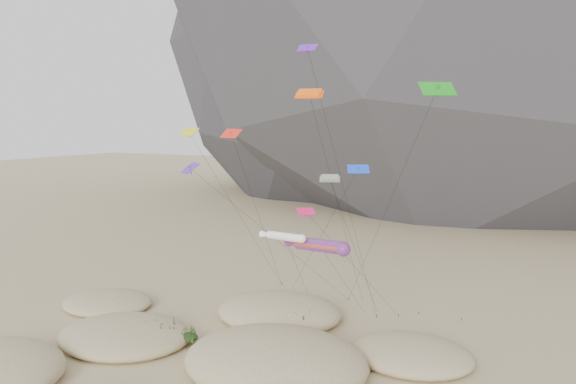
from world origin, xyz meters
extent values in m
ellipsoid|color=#2B2B30|center=(-37.00, 123.00, 44.00)|extent=(136.20, 127.83, 116.00)
ellipsoid|color=#CCB789|center=(-13.77, 4.42, 0.55)|extent=(13.40, 11.39, 2.46)
ellipsoid|color=#CCB789|center=(2.53, 4.96, 0.95)|extent=(16.18, 13.76, 4.22)
ellipsoid|color=#CCB789|center=(-3.19, 16.64, 0.73)|extent=(13.79, 11.72, 3.24)
ellipsoid|color=#CCB789|center=(12.29, 12.55, 0.51)|extent=(11.10, 9.43, 2.29)
ellipsoid|color=#CCB789|center=(-22.79, 11.36, 0.43)|extent=(10.71, 9.10, 1.92)
ellipsoid|color=black|center=(-17.43, -6.21, 0.90)|extent=(2.44, 2.09, 0.73)
ellipsoid|color=black|center=(-15.43, -3.82, 0.80)|extent=(2.40, 2.05, 0.72)
ellipsoid|color=black|center=(-10.80, 6.25, 0.80)|extent=(3.28, 2.80, 0.98)
ellipsoid|color=black|center=(-7.87, 6.37, 0.70)|extent=(2.38, 2.04, 0.71)
ellipsoid|color=black|center=(1.98, 3.55, 1.10)|extent=(3.55, 3.04, 1.06)
ellipsoid|color=black|center=(4.70, 5.90, 1.00)|extent=(3.06, 2.62, 0.92)
ellipsoid|color=black|center=(1.49, 0.86, 0.90)|extent=(2.76, 2.36, 0.83)
ellipsoid|color=black|center=(-1.50, 15.14, 1.00)|extent=(3.12, 2.67, 0.94)
ellipsoid|color=black|center=(0.12, 14.64, 0.90)|extent=(2.65, 2.27, 0.80)
ellipsoid|color=black|center=(14.17, 13.60, 0.70)|extent=(2.33, 1.99, 0.70)
ellipsoid|color=black|center=(11.68, 10.50, 0.60)|extent=(2.33, 2.00, 0.70)
ellipsoid|color=black|center=(-22.07, 12.64, 0.50)|extent=(2.21, 1.89, 0.66)
ellipsoid|color=black|center=(-20.27, 10.96, 0.40)|extent=(2.10, 1.80, 0.63)
cylinder|color=#3F2D1E|center=(-3.37, 21.66, 0.15)|extent=(0.08, 0.08, 0.30)
cylinder|color=#3F2D1E|center=(1.32, 25.93, 0.15)|extent=(0.08, 0.08, 0.30)
cylinder|color=#3F2D1E|center=(6.21, 21.57, 0.15)|extent=(0.08, 0.08, 0.30)
cylinder|color=#3F2D1E|center=(8.24, 23.00, 0.15)|extent=(0.08, 0.08, 0.30)
cylinder|color=#3F2D1E|center=(10.03, 24.73, 0.15)|extent=(0.08, 0.08, 0.30)
cylinder|color=#3F2D1E|center=(-8.60, 27.89, 0.15)|extent=(0.08, 0.08, 0.30)
cylinder|color=#3F2D1E|center=(14.63, 24.83, 0.15)|extent=(0.08, 0.08, 0.30)
cylinder|color=#3F2D1E|center=(-6.12, 25.07, 0.15)|extent=(0.08, 0.08, 0.30)
cylinder|color=#D84716|center=(5.14, 8.23, 10.61)|extent=(6.06, 3.95, 1.77)
sphere|color=#D84716|center=(7.87, 6.78, 10.86)|extent=(1.19, 1.19, 1.19)
cone|color=#D84716|center=(2.14, 9.84, 10.30)|extent=(2.74, 2.11, 1.27)
cylinder|color=black|center=(4.81, 15.43, 5.31)|extent=(0.68, 14.40, 10.63)
cylinder|color=white|center=(1.46, 8.87, 10.92)|extent=(4.49, 2.43, 1.04)
sphere|color=white|center=(3.55, 8.00, 11.10)|extent=(0.76, 0.76, 0.76)
cone|color=white|center=(-0.84, 9.84, 10.69)|extent=(1.96, 1.32, 0.78)
cylinder|color=black|center=(-0.43, 16.03, 5.46)|extent=(3.80, 14.32, 10.94)
cube|color=#FF5E0D|center=(-0.08, 17.47, 23.91)|extent=(3.01, 1.57, 0.84)
cube|color=#FF5E0D|center=(-0.08, 17.47, 24.13)|extent=(2.54, 1.25, 0.82)
cylinder|color=black|center=(1.50, 21.78, 11.95)|extent=(3.19, 8.64, 23.91)
cube|color=#F64719|center=(3.39, 14.71, 15.68)|extent=(2.12, 1.49, 0.56)
cube|color=#F64719|center=(3.39, 14.71, 15.85)|extent=(1.79, 1.22, 0.55)
cylinder|color=black|center=(4.54, 19.10, 7.84)|extent=(2.33, 8.81, 15.69)
cube|color=#169216|center=(14.12, 11.13, 23.83)|extent=(3.12, 2.75, 1.16)
cube|color=#169216|center=(14.12, 11.13, 23.68)|extent=(0.49, 0.50, 0.95)
cylinder|color=black|center=(7.72, 18.53, 11.94)|extent=(12.83, 14.84, 23.79)
cube|color=blue|center=(8.51, 8.28, 17.34)|extent=(2.02, 1.64, 0.67)
cube|color=blue|center=(8.51, 8.28, 17.19)|extent=(0.28, 0.27, 0.61)
cylinder|color=black|center=(1.19, 16.68, 8.70)|extent=(14.65, 16.82, 17.31)
cube|color=red|center=(-3.26, 7.56, 20.14)|extent=(2.10, 1.31, 0.82)
cube|color=red|center=(-3.26, 7.56, 19.99)|extent=(0.28, 0.31, 0.66)
cylinder|color=black|center=(-5.93, 17.73, 10.10)|extent=(5.37, 20.36, 20.11)
cube|color=#E61558|center=(4.08, 7.67, 13.58)|extent=(1.68, 1.65, 0.53)
cube|color=#E61558|center=(4.08, 7.67, 13.43)|extent=(0.23, 0.23, 0.53)
cylinder|color=black|center=(6.16, 15.33, 6.81)|extent=(4.19, 15.34, 13.55)
cube|color=yellow|center=(-10.03, 10.40, 20.16)|extent=(2.32, 1.60, 0.78)
cube|color=yellow|center=(-10.03, 10.40, 20.01)|extent=(0.30, 0.28, 0.72)
cylinder|color=black|center=(-9.32, 19.15, 10.10)|extent=(1.45, 17.51, 20.12)
cube|color=#4F1BA2|center=(-7.54, 7.14, 16.90)|extent=(2.78, 2.63, 0.97)
cube|color=#4F1BA2|center=(-7.54, 7.14, 16.75)|extent=(0.42, 0.41, 0.86)
cylinder|color=black|center=(-3.11, 16.54, 8.47)|extent=(8.89, 18.82, 16.87)
cube|color=#641FB8|center=(1.43, 13.63, 28.06)|extent=(1.92, 1.07, 0.74)
cube|color=#641FB8|center=(1.43, 13.63, 27.91)|extent=(0.24, 0.25, 0.63)
cylinder|color=black|center=(3.82, 17.60, 14.06)|extent=(4.81, 7.96, 28.02)
camera|label=1|loc=(23.82, -35.27, 21.27)|focal=35.00mm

